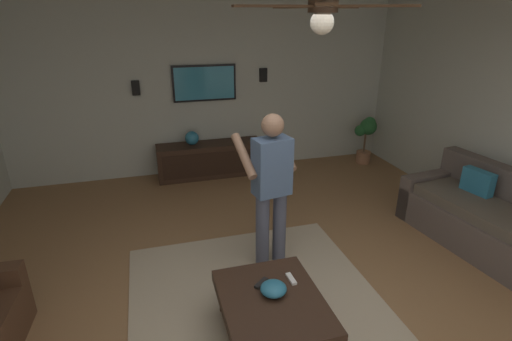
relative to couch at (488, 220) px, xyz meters
name	(u,v)px	position (x,y,z in m)	size (l,w,h in m)	color
ground_plane	(284,312)	(-0.41, 2.61, -0.32)	(8.79, 8.79, 0.00)	olive
wall_back_tv	(208,86)	(3.30, 2.61, 1.11)	(0.10, 6.43, 2.85)	#B2B7AD
area_rug	(265,320)	(-0.47, 2.81, -0.31)	(2.88, 2.30, 0.01)	tan
couch	(488,220)	(0.00, 0.00, 0.00)	(1.98, 1.07, 0.87)	#564C47
coffee_table	(272,310)	(-0.67, 2.81, -0.02)	(1.00, 0.80, 0.40)	#332116
media_console	(210,160)	(2.97, 2.69, -0.04)	(0.45, 1.70, 0.55)	#332116
tv	(204,83)	(3.21, 2.69, 1.16)	(0.05, 1.01, 0.57)	black
person_standing	(271,183)	(0.36, 2.49, 0.61)	(0.60, 0.60, 1.64)	#4C5166
potted_plant_tall	(366,134)	(2.82, -0.08, 0.21)	(0.29, 0.40, 0.83)	#9E6B4C
bowl	(273,289)	(-0.61, 2.78, 0.13)	(0.21, 0.21, 0.10)	teal
remote_white	(291,279)	(-0.49, 2.58, 0.09)	(0.15, 0.04, 0.02)	white
remote_black	(261,283)	(-0.48, 2.84, 0.09)	(0.15, 0.04, 0.02)	black
vase_round	(192,138)	(2.99, 2.96, 0.34)	(0.22, 0.22, 0.22)	teal
wall_speaker_left	(263,75)	(3.22, 1.71, 1.25)	(0.06, 0.12, 0.22)	black
wall_speaker_right	(136,88)	(3.22, 3.74, 1.13)	(0.06, 0.12, 0.22)	black
ceiling_fan	(322,11)	(-0.47, 2.43, 2.20)	(1.18, 1.14, 0.46)	#4C3828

